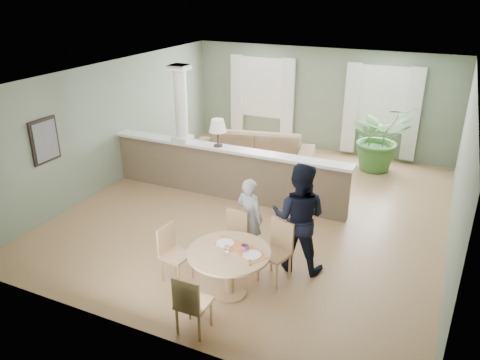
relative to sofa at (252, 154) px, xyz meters
The scene contains 12 objects.
ground 2.11m from the sofa, 61.64° to the right, with size 8.00×8.00×0.00m, color tan.
room_shell 2.06m from the sofa, 51.34° to the right, with size 7.02×8.02×2.71m.
pony_wall 1.64m from the sofa, 90.20° to the right, with size 5.32×0.38×2.70m.
sofa is the anchor object (origin of this frame).
houseplant 3.05m from the sofa, 26.41° to the left, with size 1.46×1.27×1.62m, color #366A2A.
dining_table 4.90m from the sofa, 70.29° to the right, with size 1.19×1.19×0.81m.
chair_far_boy 4.01m from the sofa, 70.72° to the right, with size 0.40×0.40×0.87m.
chair_far_man 4.47m from the sofa, 61.66° to the right, with size 0.52×0.52×0.94m.
chair_near 5.79m from the sofa, 74.25° to the right, with size 0.41×0.41×0.88m.
chair_side 4.67m from the sofa, 81.45° to the right, with size 0.45×0.45×0.88m.
child_person 3.76m from the sofa, 67.25° to the right, with size 0.49×0.32×1.35m, color #9B9BA0.
man_person 4.25m from the sofa, 56.84° to the right, with size 0.87×0.67×1.78m, color black.
Camera 1 is at (3.19, -7.88, 4.23)m, focal length 35.00 mm.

